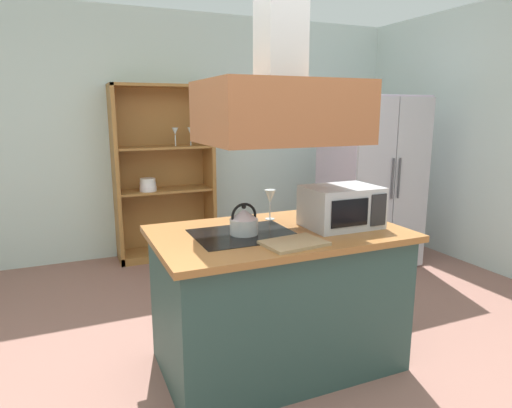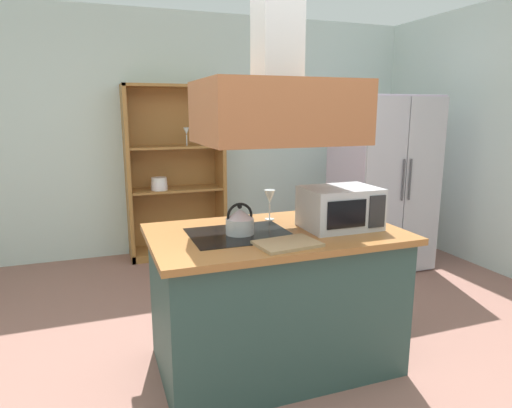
% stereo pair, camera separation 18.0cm
% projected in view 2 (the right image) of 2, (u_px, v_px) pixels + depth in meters
% --- Properties ---
extents(ground_plane, '(7.80, 7.80, 0.00)m').
position_uv_depth(ground_plane, '(265.00, 391.00, 2.64)').
color(ground_plane, '#8F6256').
extents(wall_back, '(6.00, 0.12, 2.70)m').
position_uv_depth(wall_back, '(171.00, 135.00, 5.12)').
color(wall_back, silver).
rests_on(wall_back, ground).
extents(kitchen_island, '(1.54, 0.94, 0.90)m').
position_uv_depth(kitchen_island, '(275.00, 298.00, 2.85)').
color(kitchen_island, '#2E4A45').
rests_on(kitchen_island, ground).
extents(range_hood, '(0.90, 0.70, 1.26)m').
position_uv_depth(range_hood, '(277.00, 92.00, 2.58)').
color(range_hood, '#A25E37').
extents(refrigerator, '(0.90, 0.77, 1.78)m').
position_uv_depth(refrigerator, '(382.00, 183.00, 4.64)').
color(refrigerator, '#BFB0C7').
rests_on(refrigerator, ground).
extents(dish_cabinet, '(1.07, 0.40, 1.90)m').
position_uv_depth(dish_cabinet, '(175.00, 182.00, 5.02)').
color(dish_cabinet, '#A16B33').
rests_on(dish_cabinet, ground).
extents(kettle, '(0.17, 0.17, 0.19)m').
position_uv_depth(kettle, '(240.00, 221.00, 2.66)').
color(kettle, '#B7BBBD').
rests_on(kettle, kitchen_island).
extents(cutting_board, '(0.37, 0.28, 0.02)m').
position_uv_depth(cutting_board, '(287.00, 244.00, 2.46)').
color(cutting_board, tan).
rests_on(cutting_board, kitchen_island).
extents(microwave, '(0.46, 0.35, 0.26)m').
position_uv_depth(microwave, '(340.00, 208.00, 2.80)').
color(microwave, '#B7BABF').
rests_on(microwave, kitchen_island).
extents(wine_glass_on_counter, '(0.08, 0.08, 0.21)m').
position_uv_depth(wine_glass_on_counter, '(270.00, 198.00, 3.01)').
color(wine_glass_on_counter, silver).
rests_on(wine_glass_on_counter, kitchen_island).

